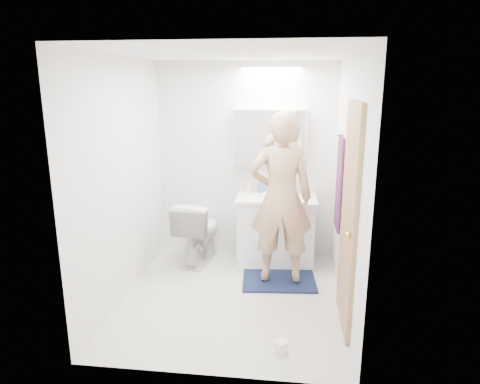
# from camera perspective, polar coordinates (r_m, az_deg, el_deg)

# --- Properties ---
(floor) EXTENTS (2.50, 2.50, 0.00)m
(floor) POSITION_cam_1_polar(r_m,az_deg,el_deg) (4.54, -1.04, -13.72)
(floor) COLOR silver
(floor) RESTS_ON ground
(ceiling) EXTENTS (2.50, 2.50, 0.00)m
(ceiling) POSITION_cam_1_polar(r_m,az_deg,el_deg) (4.02, -1.20, 18.10)
(ceiling) COLOR white
(ceiling) RESTS_ON floor
(wall_back) EXTENTS (2.50, 0.00, 2.50)m
(wall_back) POSITION_cam_1_polar(r_m,az_deg,el_deg) (5.33, 0.76, 4.22)
(wall_back) COLOR white
(wall_back) RESTS_ON floor
(wall_front) EXTENTS (2.50, 0.00, 2.50)m
(wall_front) POSITION_cam_1_polar(r_m,az_deg,el_deg) (2.93, -4.52, -4.34)
(wall_front) COLOR white
(wall_front) RESTS_ON floor
(wall_left) EXTENTS (0.00, 2.50, 2.50)m
(wall_left) POSITION_cam_1_polar(r_m,az_deg,el_deg) (4.40, -15.44, 1.54)
(wall_left) COLOR white
(wall_left) RESTS_ON floor
(wall_right) EXTENTS (0.00, 2.50, 2.50)m
(wall_right) POSITION_cam_1_polar(r_m,az_deg,el_deg) (4.11, 14.25, 0.73)
(wall_right) COLOR white
(wall_right) RESTS_ON floor
(vanity_cabinet) EXTENTS (0.90, 0.55, 0.78)m
(vanity_cabinet) POSITION_cam_1_polar(r_m,az_deg,el_deg) (5.24, 4.85, -5.20)
(vanity_cabinet) COLOR white
(vanity_cabinet) RESTS_ON floor
(countertop) EXTENTS (0.95, 0.58, 0.04)m
(countertop) POSITION_cam_1_polar(r_m,az_deg,el_deg) (5.11, 4.94, -0.86)
(countertop) COLOR white
(countertop) RESTS_ON vanity_cabinet
(sink_basin) EXTENTS (0.36, 0.36, 0.03)m
(sink_basin) POSITION_cam_1_polar(r_m,az_deg,el_deg) (5.13, 4.96, -0.40)
(sink_basin) COLOR white
(sink_basin) RESTS_ON countertop
(faucet) EXTENTS (0.02, 0.02, 0.16)m
(faucet) POSITION_cam_1_polar(r_m,az_deg,el_deg) (5.30, 5.05, 0.80)
(faucet) COLOR silver
(faucet) RESTS_ON countertop
(medicine_cabinet) EXTENTS (0.88, 0.14, 0.70)m
(medicine_cabinet) POSITION_cam_1_polar(r_m,az_deg,el_deg) (5.19, 4.00, 7.26)
(medicine_cabinet) COLOR white
(medicine_cabinet) RESTS_ON wall_back
(mirror_panel) EXTENTS (0.84, 0.01, 0.66)m
(mirror_panel) POSITION_cam_1_polar(r_m,az_deg,el_deg) (5.11, 3.96, 7.16)
(mirror_panel) COLOR silver
(mirror_panel) RESTS_ON medicine_cabinet
(toilet) EXTENTS (0.55, 0.82, 0.78)m
(toilet) POSITION_cam_1_polar(r_m,az_deg,el_deg) (5.24, -5.57, -5.18)
(toilet) COLOR silver
(toilet) RESTS_ON floor
(bath_rug) EXTENTS (0.84, 0.61, 0.02)m
(bath_rug) POSITION_cam_1_polar(r_m,az_deg,el_deg) (4.84, 5.24, -11.75)
(bath_rug) COLOR #152343
(bath_rug) RESTS_ON floor
(person) EXTENTS (0.70, 0.49, 1.83)m
(person) POSITION_cam_1_polar(r_m,az_deg,el_deg) (4.51, 5.52, -0.83)
(person) COLOR tan
(person) RESTS_ON bath_rug
(door) EXTENTS (0.04, 0.80, 2.00)m
(door) POSITION_cam_1_polar(r_m,az_deg,el_deg) (3.83, 14.40, -3.39)
(door) COLOR #A37C51
(door) RESTS_ON wall_right
(door_knob) EXTENTS (0.06, 0.06, 0.06)m
(door_knob) POSITION_cam_1_polar(r_m,az_deg,el_deg) (3.56, 14.30, -5.61)
(door_knob) COLOR gold
(door_knob) RESTS_ON door
(towel) EXTENTS (0.02, 0.42, 1.00)m
(towel) POSITION_cam_1_polar(r_m,az_deg,el_deg) (4.67, 13.09, 1.12)
(towel) COLOR #13233D
(towel) RESTS_ON wall_right
(towel_hook) EXTENTS (0.07, 0.02, 0.02)m
(towel_hook) POSITION_cam_1_polar(r_m,az_deg,el_deg) (4.58, 13.30, 7.48)
(towel_hook) COLOR silver
(towel_hook) RESTS_ON wall_right
(soap_bottle_a) EXTENTS (0.10, 0.11, 0.22)m
(soap_bottle_a) POSITION_cam_1_polar(r_m,az_deg,el_deg) (5.25, 1.19, 1.03)
(soap_bottle_a) COLOR #D2D288
(soap_bottle_a) RESTS_ON countertop
(soap_bottle_b) EXTENTS (0.10, 0.10, 0.15)m
(soap_bottle_b) POSITION_cam_1_polar(r_m,az_deg,el_deg) (5.27, 2.85, 0.73)
(soap_bottle_b) COLOR #547CB4
(soap_bottle_b) RESTS_ON countertop
(toothbrush_cup) EXTENTS (0.14, 0.14, 0.10)m
(toothbrush_cup) POSITION_cam_1_polar(r_m,az_deg,el_deg) (5.25, 6.93, 0.29)
(toothbrush_cup) COLOR #3851A9
(toothbrush_cup) RESTS_ON countertop
(toilet_paper_roll) EXTENTS (0.11, 0.11, 0.10)m
(toilet_paper_roll) POSITION_cam_1_polar(r_m,az_deg,el_deg) (3.71, 5.48, -19.91)
(toilet_paper_roll) COLOR white
(toilet_paper_roll) RESTS_ON floor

